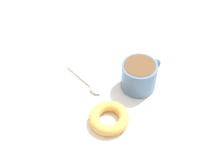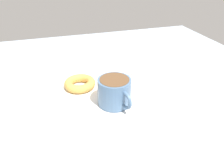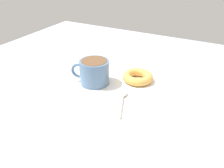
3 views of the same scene
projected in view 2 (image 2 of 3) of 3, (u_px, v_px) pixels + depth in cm
name	position (u px, v px, depth cm)	size (l,w,h in cm)	color
ground_plane	(119.00, 96.00, 67.11)	(120.00, 120.00, 2.00)	#99A8B7
napkin	(112.00, 90.00, 67.80)	(32.05, 32.05, 0.30)	white
coffee_cup	(115.00, 91.00, 59.53)	(9.20, 11.98, 7.61)	slate
donut	(80.00, 83.00, 68.46)	(9.82, 9.82, 2.60)	gold
spoon	(116.00, 80.00, 72.30)	(13.34, 6.43, 0.90)	#B7B2A8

